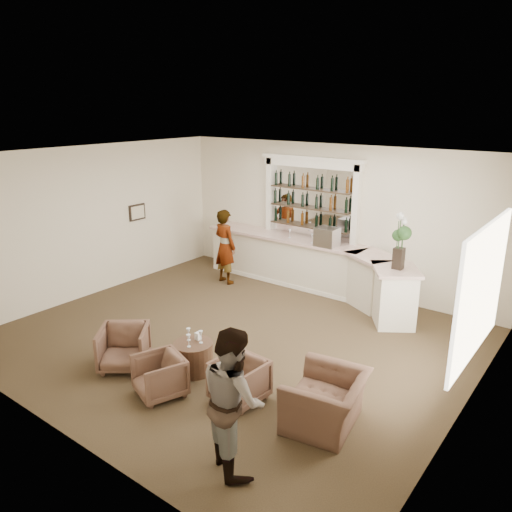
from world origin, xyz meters
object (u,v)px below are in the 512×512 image
(armchair_center, at_px, (159,376))
(flower_vase, at_px, (400,238))
(espresso_machine, at_px, (327,237))
(armchair_far, at_px, (326,401))
(bar_counter, at_px, (312,266))
(armchair_right, at_px, (239,381))
(armchair_left, at_px, (124,347))
(guest, at_px, (233,399))
(sommelier, at_px, (225,246))
(cocktail_table, at_px, (193,357))

(armchair_center, height_order, flower_vase, flower_vase)
(armchair_center, xyz_separation_m, espresso_machine, (-0.07, 5.03, 1.04))
(espresso_machine, bearing_deg, armchair_far, -60.01)
(bar_counter, relative_size, armchair_right, 8.08)
(armchair_left, height_order, espresso_machine, espresso_machine)
(armchair_far, bearing_deg, bar_counter, -156.66)
(guest, bearing_deg, armchair_far, -79.52)
(armchair_far, bearing_deg, armchair_left, -89.13)
(flower_vase, bearing_deg, armchair_center, -111.69)
(armchair_far, xyz_separation_m, flower_vase, (-0.53, 3.61, 1.39))
(guest, height_order, flower_vase, flower_vase)
(bar_counter, height_order, flower_vase, flower_vase)
(guest, relative_size, armchair_right, 2.50)
(bar_counter, bearing_deg, flower_vase, -15.75)
(armchair_left, height_order, flower_vase, flower_vase)
(guest, xyz_separation_m, flower_vase, (-0.04, 4.94, 0.86))
(sommelier, bearing_deg, cocktail_table, 134.18)
(bar_counter, distance_m, espresso_machine, 0.87)
(armchair_left, xyz_separation_m, flower_vase, (2.85, 4.25, 1.40))
(flower_vase, bearing_deg, sommelier, -177.82)
(armchair_far, bearing_deg, armchair_center, -79.56)
(flower_vase, bearing_deg, cocktail_table, -116.82)
(cocktail_table, bearing_deg, guest, -33.98)
(bar_counter, distance_m, armchair_far, 5.08)
(armchair_far, bearing_deg, sommelier, -136.17)
(armchair_center, relative_size, espresso_machine, 1.45)
(armchair_right, relative_size, espresso_machine, 1.50)
(bar_counter, xyz_separation_m, armchair_far, (2.78, -4.25, -0.22))
(bar_counter, bearing_deg, armchair_center, -84.67)
(armchair_center, height_order, armchair_far, armchair_far)
(armchair_right, bearing_deg, flower_vase, 82.84)
(cocktail_table, distance_m, armchair_far, 2.39)
(armchair_left, bearing_deg, armchair_right, -28.44)
(armchair_right, bearing_deg, armchair_center, -146.05)
(bar_counter, height_order, cocktail_table, bar_counter)
(sommelier, height_order, armchair_right, sommelier)
(armchair_left, bearing_deg, cocktail_table, -8.37)
(armchair_left, relative_size, armchair_right, 1.09)
(guest, bearing_deg, armchair_right, -23.06)
(cocktail_table, bearing_deg, armchair_left, -149.61)
(sommelier, bearing_deg, armchair_far, 154.45)
(armchair_center, relative_size, armchair_right, 0.97)
(sommelier, xyz_separation_m, armchair_right, (3.42, -3.71, -0.57))
(armchair_far, bearing_deg, flower_vase, 178.46)
(sommelier, bearing_deg, espresso_machine, -151.96)
(cocktail_table, distance_m, guest, 2.37)
(bar_counter, relative_size, flower_vase, 5.28)
(armchair_center, bearing_deg, bar_counter, 116.38)
(sommelier, xyz_separation_m, armchair_left, (1.32, -4.09, -0.54))
(armchair_left, xyz_separation_m, armchair_right, (2.10, 0.38, -0.03))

